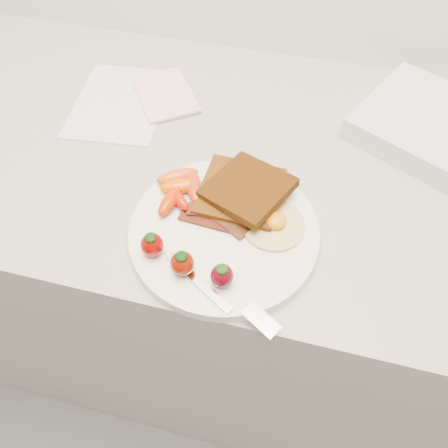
# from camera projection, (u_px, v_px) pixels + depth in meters

# --- Properties ---
(counter) EXTENTS (2.00, 0.60, 0.90)m
(counter) POSITION_uv_depth(u_px,v_px,m) (237.00, 282.00, 1.09)
(counter) COLOR gray
(counter) RESTS_ON ground
(plate) EXTENTS (0.27, 0.27, 0.02)m
(plate) POSITION_uv_depth(u_px,v_px,m) (224.00, 232.00, 0.62)
(plate) COLOR white
(plate) RESTS_ON counter
(toast_lower) EXTENTS (0.12, 0.12, 0.01)m
(toast_lower) POSITION_uv_depth(u_px,v_px,m) (240.00, 192.00, 0.65)
(toast_lower) COLOR black
(toast_lower) RESTS_ON plate
(toast_upper) EXTENTS (0.14, 0.14, 0.03)m
(toast_upper) POSITION_uv_depth(u_px,v_px,m) (248.00, 188.00, 0.63)
(toast_upper) COLOR black
(toast_upper) RESTS_ON toast_lower
(fried_egg) EXTENTS (0.12, 0.12, 0.02)m
(fried_egg) POSITION_uv_depth(u_px,v_px,m) (274.00, 224.00, 0.62)
(fried_egg) COLOR beige
(fried_egg) RESTS_ON plate
(bacon_strips) EXTENTS (0.11, 0.06, 0.01)m
(bacon_strips) POSITION_uv_depth(u_px,v_px,m) (216.00, 217.00, 0.62)
(bacon_strips) COLOR black
(bacon_strips) RESTS_ON plate
(baby_carrots) EXTENTS (0.09, 0.11, 0.02)m
(baby_carrots) POSITION_uv_depth(u_px,v_px,m) (181.00, 188.00, 0.65)
(baby_carrots) COLOR #E35C00
(baby_carrots) RESTS_ON plate
(strawberries) EXTENTS (0.13, 0.05, 0.04)m
(strawberries) POSITION_uv_depth(u_px,v_px,m) (184.00, 260.00, 0.56)
(strawberries) COLOR #790400
(strawberries) RESTS_ON plate
(fork) EXTENTS (0.17, 0.09, 0.00)m
(fork) POSITION_uv_depth(u_px,v_px,m) (226.00, 299.00, 0.55)
(fork) COLOR silver
(fork) RESTS_ON plate
(paper_sheet) EXTENTS (0.18, 0.23, 0.00)m
(paper_sheet) POSITION_uv_depth(u_px,v_px,m) (120.00, 102.00, 0.81)
(paper_sheet) COLOR silver
(paper_sheet) RESTS_ON counter
(notepad) EXTENTS (0.16, 0.17, 0.01)m
(notepad) POSITION_uv_depth(u_px,v_px,m) (165.00, 94.00, 0.81)
(notepad) COLOR #F0BBCB
(notepad) RESTS_ON paper_sheet
(appliance) EXTENTS (0.33, 0.31, 0.04)m
(appliance) POSITION_uv_depth(u_px,v_px,m) (442.00, 131.00, 0.73)
(appliance) COLOR silver
(appliance) RESTS_ON counter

